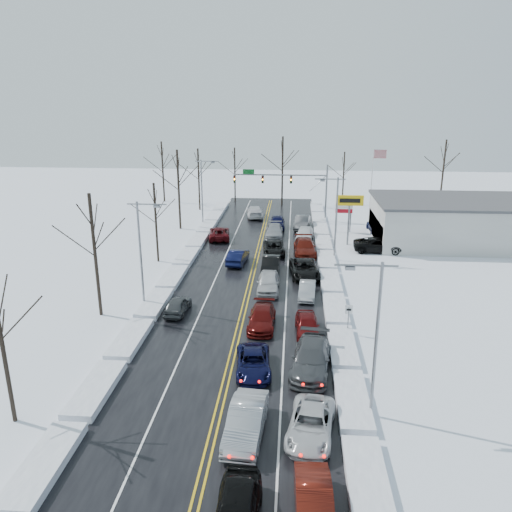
# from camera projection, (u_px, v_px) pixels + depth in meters

# --- Properties ---
(ground) EXTENTS (160.00, 160.00, 0.00)m
(ground) POSITION_uv_depth(u_px,v_px,m) (248.00, 291.00, 45.53)
(ground) COLOR silver
(ground) RESTS_ON ground
(road_surface) EXTENTS (14.00, 84.00, 0.01)m
(road_surface) POSITION_uv_depth(u_px,v_px,m) (250.00, 284.00, 47.43)
(road_surface) COLOR black
(road_surface) RESTS_ON ground
(snow_bank_left) EXTENTS (1.86, 72.00, 0.49)m
(snow_bank_left) POSITION_uv_depth(u_px,v_px,m) (172.00, 281.00, 47.98)
(snow_bank_left) COLOR white
(snow_bank_left) RESTS_ON ground
(snow_bank_right) EXTENTS (1.86, 72.00, 0.49)m
(snow_bank_right) POSITION_uv_depth(u_px,v_px,m) (331.00, 286.00, 46.87)
(snow_bank_right) COLOR white
(snow_bank_right) RESTS_ON ground
(traffic_signal_mast) EXTENTS (13.28, 0.39, 8.00)m
(traffic_signal_mast) POSITION_uv_depth(u_px,v_px,m) (291.00, 182.00, 70.20)
(traffic_signal_mast) COLOR slate
(traffic_signal_mast) RESTS_ON ground
(tires_plus_sign) EXTENTS (3.20, 0.34, 6.00)m
(tires_plus_sign) POSITION_uv_depth(u_px,v_px,m) (350.00, 204.00, 58.43)
(tires_plus_sign) COLOR slate
(tires_plus_sign) RESTS_ON ground
(used_vehicles_sign) EXTENTS (2.20, 0.22, 4.65)m
(used_vehicles_sign) POSITION_uv_depth(u_px,v_px,m) (344.00, 207.00, 64.65)
(used_vehicles_sign) COLOR slate
(used_vehicles_sign) RESTS_ON ground
(speed_limit_sign) EXTENTS (0.55, 0.09, 2.35)m
(speed_limit_sign) POSITION_uv_depth(u_px,v_px,m) (349.00, 314.00, 36.83)
(speed_limit_sign) COLOR slate
(speed_limit_sign) RESTS_ON ground
(flagpole) EXTENTS (1.87, 1.20, 10.00)m
(flagpole) POSITION_uv_depth(u_px,v_px,m) (373.00, 178.00, 71.11)
(flagpole) COLOR silver
(flagpole) RESTS_ON ground
(dealership_building) EXTENTS (20.40, 12.40, 5.30)m
(dealership_building) POSITION_uv_depth(u_px,v_px,m) (460.00, 221.00, 60.06)
(dealership_building) COLOR beige
(dealership_building) RESTS_ON ground
(streetlight_se) EXTENTS (3.20, 0.25, 9.00)m
(streetlight_se) POSITION_uv_depth(u_px,v_px,m) (373.00, 329.00, 26.21)
(streetlight_se) COLOR slate
(streetlight_se) RESTS_ON ground
(streetlight_ne) EXTENTS (3.20, 0.25, 9.00)m
(streetlight_ne) POSITION_uv_depth(u_px,v_px,m) (335.00, 212.00, 52.80)
(streetlight_ne) COLOR slate
(streetlight_ne) RESTS_ON ground
(streetlight_sw) EXTENTS (3.20, 0.25, 9.00)m
(streetlight_sw) POSITION_uv_depth(u_px,v_px,m) (142.00, 246.00, 40.72)
(streetlight_sw) COLOR slate
(streetlight_sw) RESTS_ON ground
(streetlight_nw) EXTENTS (3.20, 0.25, 9.00)m
(streetlight_nw) POSITION_uv_depth(u_px,v_px,m) (203.00, 187.00, 67.32)
(streetlight_nw) COLOR slate
(streetlight_nw) RESTS_ON ground
(tree_left_b) EXTENTS (4.00, 4.00, 10.00)m
(tree_left_b) POSITION_uv_depth(u_px,v_px,m) (93.00, 232.00, 38.55)
(tree_left_b) COLOR #2D231C
(tree_left_b) RESTS_ON ground
(tree_left_c) EXTENTS (3.40, 3.40, 8.50)m
(tree_left_c) POSITION_uv_depth(u_px,v_px,m) (155.00, 207.00, 52.09)
(tree_left_c) COLOR #2D231C
(tree_left_c) RESTS_ON ground
(tree_left_d) EXTENTS (4.20, 4.20, 10.50)m
(tree_left_d) POSITION_uv_depth(u_px,v_px,m) (178.00, 174.00, 65.02)
(tree_left_d) COLOR #2D231C
(tree_left_d) RESTS_ON ground
(tree_left_e) EXTENTS (3.80, 3.80, 9.50)m
(tree_left_e) POSITION_uv_depth(u_px,v_px,m) (198.00, 167.00, 76.60)
(tree_left_e) COLOR #2D231C
(tree_left_e) RESTS_ON ground
(tree_far_a) EXTENTS (4.00, 4.00, 10.00)m
(tree_far_a) POSITION_uv_depth(u_px,v_px,m) (162.00, 160.00, 82.72)
(tree_far_a) COLOR #2D231C
(tree_far_a) RESTS_ON ground
(tree_far_b) EXTENTS (3.60, 3.60, 9.00)m
(tree_far_b) POSITION_uv_depth(u_px,v_px,m) (235.00, 164.00, 83.00)
(tree_far_b) COLOR #2D231C
(tree_far_b) RESTS_ON ground
(tree_far_c) EXTENTS (4.40, 4.40, 11.00)m
(tree_far_c) POSITION_uv_depth(u_px,v_px,m) (283.00, 157.00, 80.09)
(tree_far_c) COLOR #2D231C
(tree_far_c) RESTS_ON ground
(tree_far_d) EXTENTS (3.40, 3.40, 8.50)m
(tree_far_d) POSITION_uv_depth(u_px,v_px,m) (344.00, 168.00, 81.31)
(tree_far_d) COLOR #2D231C
(tree_far_d) RESTS_ON ground
(tree_far_e) EXTENTS (4.20, 4.20, 10.50)m
(tree_far_e) POSITION_uv_depth(u_px,v_px,m) (444.00, 160.00, 80.19)
(tree_far_e) COLOR #2D231C
(tree_far_e) RESTS_ON ground
(queued_car_1) EXTENTS (2.15, 5.24, 1.69)m
(queued_car_1) POSITION_uv_depth(u_px,v_px,m) (246.00, 435.00, 26.18)
(queued_car_1) COLOR #96999D
(queued_car_1) RESTS_ON ground
(queued_car_2) EXTENTS (2.65, 4.95, 1.32)m
(queued_car_2) POSITION_uv_depth(u_px,v_px,m) (253.00, 372.00, 32.21)
(queued_car_2) COLOR black
(queued_car_2) RESTS_ON ground
(queued_car_3) EXTENTS (2.08, 4.98, 1.44)m
(queued_car_3) POSITION_uv_depth(u_px,v_px,m) (262.00, 327.00, 38.55)
(queued_car_3) COLOR #4D0C0A
(queued_car_3) RESTS_ON ground
(queued_car_4) EXTENTS (2.06, 4.98, 1.69)m
(queued_car_4) POSITION_uv_depth(u_px,v_px,m) (268.00, 291.00, 45.64)
(queued_car_4) COLOR silver
(queued_car_4) RESTS_ON ground
(queued_car_5) EXTENTS (1.81, 4.96, 1.62)m
(queued_car_5) POSITION_uv_depth(u_px,v_px,m) (271.00, 273.00, 50.40)
(queued_car_5) COLOR black
(queued_car_5) RESTS_ON ground
(queued_car_6) EXTENTS (2.77, 5.24, 1.40)m
(queued_car_6) POSITION_uv_depth(u_px,v_px,m) (274.00, 254.00, 56.39)
(queued_car_6) COLOR black
(queued_car_6) RESTS_ON ground
(queued_car_7) EXTENTS (2.24, 5.34, 1.54)m
(queued_car_7) POSITION_uv_depth(u_px,v_px,m) (274.00, 237.00, 63.34)
(queued_car_7) COLOR #93969B
(queued_car_7) RESTS_ON ground
(queued_car_8) EXTENTS (2.08, 4.84, 1.63)m
(queued_car_8) POSITION_uv_depth(u_px,v_px,m) (277.00, 228.00, 67.64)
(queued_car_8) COLOR black
(queued_car_8) RESTS_ON ground
(queued_car_10) EXTENTS (2.96, 5.24, 1.38)m
(queued_car_10) POSITION_uv_depth(u_px,v_px,m) (310.00, 435.00, 26.15)
(queued_car_10) COLOR silver
(queued_car_10) RESTS_ON ground
(queued_car_11) EXTENTS (3.09, 6.16, 1.72)m
(queued_car_11) POSITION_uv_depth(u_px,v_px,m) (311.00, 370.00, 32.41)
(queued_car_11) COLOR #414346
(queued_car_11) RESTS_ON ground
(queued_car_12) EXTENTS (1.93, 4.37, 1.46)m
(queued_car_12) POSITION_uv_depth(u_px,v_px,m) (307.00, 334.00, 37.39)
(queued_car_12) COLOR #510A0B
(queued_car_12) RESTS_ON ground
(queued_car_13) EXTENTS (1.67, 4.12, 1.33)m
(queued_car_13) POSITION_uv_depth(u_px,v_px,m) (307.00, 297.00, 44.23)
(queued_car_13) COLOR #979A9E
(queued_car_13) RESTS_ON ground
(queued_car_14) EXTENTS (3.20, 5.95, 1.59)m
(queued_car_14) POSITION_uv_depth(u_px,v_px,m) (304.00, 276.00, 49.36)
(queued_car_14) COLOR black
(queued_car_14) RESTS_ON ground
(queued_car_15) EXTENTS (2.62, 5.95, 1.70)m
(queued_car_15) POSITION_uv_depth(u_px,v_px,m) (305.00, 254.00, 56.20)
(queued_car_15) COLOR #54120B
(queued_car_15) RESTS_ON ground
(queued_car_16) EXTENTS (2.51, 5.17, 1.70)m
(queued_car_16) POSITION_uv_depth(u_px,v_px,m) (304.00, 240.00, 61.73)
(queued_car_16) COLOR white
(queued_car_16) RESTS_ON ground
(queued_car_17) EXTENTS (2.36, 5.32, 1.70)m
(queued_car_17) POSITION_uv_depth(u_px,v_px,m) (302.00, 228.00, 67.34)
(queued_car_17) COLOR #383A3D
(queued_car_17) RESTS_ON ground
(oncoming_car_0) EXTENTS (2.12, 4.81, 1.53)m
(oncoming_car_0) POSITION_uv_depth(u_px,v_px,m) (238.00, 263.00, 53.20)
(oncoming_car_0) COLOR black
(oncoming_car_0) RESTS_ON ground
(oncoming_car_1) EXTENTS (3.17, 5.65, 1.49)m
(oncoming_car_1) POSITION_uv_depth(u_px,v_px,m) (219.00, 239.00, 62.43)
(oncoming_car_1) COLOR #4A090D
(oncoming_car_1) RESTS_ON ground
(oncoming_car_2) EXTENTS (2.97, 5.95, 1.66)m
(oncoming_car_2) POSITION_uv_depth(u_px,v_px,m) (255.00, 217.00, 73.73)
(oncoming_car_2) COLOR silver
(oncoming_car_2) RESTS_ON ground
(oncoming_car_3) EXTENTS (1.81, 4.04, 1.35)m
(oncoming_car_3) POSITION_uv_depth(u_px,v_px,m) (178.00, 313.00, 41.03)
(oncoming_car_3) COLOR #3A3D3F
(oncoming_car_3) RESTS_ON ground
(parked_car_0) EXTENTS (5.93, 2.90, 1.62)m
(parked_car_0) POSITION_uv_depth(u_px,v_px,m) (379.00, 252.00, 57.20)
(parked_car_0) COLOR black
(parked_car_0) RESTS_ON ground
(parked_car_1) EXTENTS (2.06, 4.78, 1.37)m
(parked_car_1) POSITION_uv_depth(u_px,v_px,m) (402.00, 246.00, 59.35)
(parked_car_1) COLOR white
(parked_car_1) RESTS_ON ground
(parked_car_2) EXTENTS (2.27, 5.10, 1.70)m
(parked_car_2) POSITION_uv_depth(u_px,v_px,m) (376.00, 232.00, 65.63)
(parked_car_2) COLOR black
(parked_car_2) RESTS_ON ground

